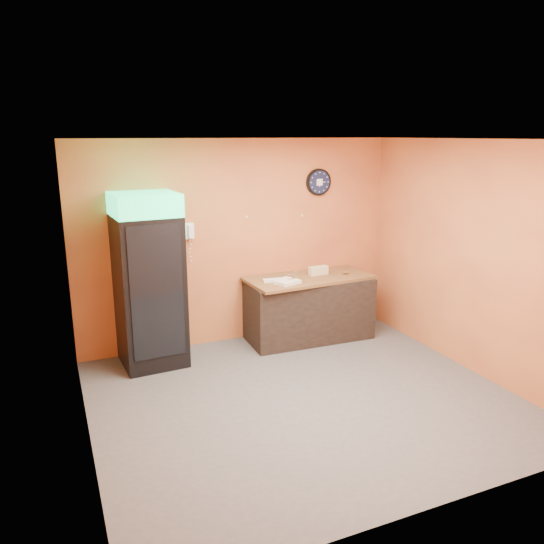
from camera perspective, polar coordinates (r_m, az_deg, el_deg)
floor at (r=6.07m, az=3.39°, el=-13.43°), size 4.50×4.50×0.00m
back_wall at (r=7.34m, az=-3.45°, el=3.20°), size 4.50×0.02×2.80m
left_wall at (r=4.99m, az=-20.17°, el=-3.19°), size 0.02×4.00×2.80m
right_wall at (r=6.84m, az=20.69°, el=1.43°), size 0.02×4.00×2.80m
ceiling at (r=5.36m, az=3.85°, el=14.06°), size 4.50×4.00×0.02m
beverage_cooler at (r=6.71m, az=-13.05°, el=-1.22°), size 0.80×0.82×2.17m
prep_counter at (r=7.59m, az=3.95°, el=-3.97°), size 1.77×0.84×0.87m
wall_clock at (r=7.68m, az=5.04°, el=9.62°), size 0.38×0.06×0.38m
wall_phone at (r=7.04m, az=-8.89°, el=4.40°), size 0.11×0.10×0.21m
butcher_paper at (r=7.45m, az=4.01°, el=-0.64°), size 1.81×0.92×0.04m
sub_roll_stack at (r=7.54m, az=5.00°, el=0.16°), size 0.29×0.12×0.12m
wrapped_sandwich_left at (r=7.14m, az=1.17°, el=-0.95°), size 0.32×0.26×0.04m
wrapped_sandwich_mid at (r=7.05m, az=2.00°, el=-1.16°), size 0.32×0.20×0.04m
wrapped_sandwich_right at (r=7.17m, az=0.07°, el=-0.90°), size 0.28×0.15×0.04m
kitchen_tool at (r=7.51m, az=2.56°, el=-0.11°), size 0.06×0.06×0.06m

